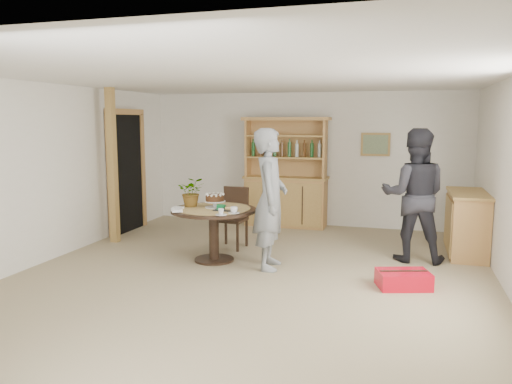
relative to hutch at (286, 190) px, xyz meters
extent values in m
plane|color=tan|center=(0.30, -3.24, -0.69)|extent=(7.00, 7.00, 0.00)
cube|color=white|center=(0.30, 0.26, 0.56)|extent=(6.00, 0.04, 2.50)
cube|color=white|center=(0.30, -6.74, 0.56)|extent=(6.00, 0.04, 2.50)
cube|color=white|center=(-2.70, -3.24, 0.56)|extent=(0.04, 7.00, 2.50)
cube|color=white|center=(0.30, -3.24, 1.81)|extent=(6.00, 7.00, 0.04)
cube|color=tan|center=(1.60, 0.23, 0.86)|extent=(0.52, 0.03, 0.42)
cube|color=#59724C|center=(1.60, 0.21, 0.86)|extent=(0.44, 0.02, 0.34)
cube|color=black|center=(-2.64, -1.24, 0.36)|extent=(0.10, 0.90, 2.10)
cube|color=tan|center=(-2.62, -1.74, 0.36)|extent=(0.12, 0.10, 2.10)
cube|color=tan|center=(-2.62, -0.74, 0.36)|extent=(0.12, 0.10, 2.10)
cube|color=tan|center=(-2.62, -1.24, 1.44)|extent=(0.12, 1.10, 0.10)
cube|color=tan|center=(-2.40, -2.04, 0.56)|extent=(0.12, 0.12, 2.50)
cube|color=tan|center=(0.00, 0.00, -0.24)|extent=(1.50, 0.50, 0.90)
cube|color=tan|center=(0.00, 0.00, 0.23)|extent=(1.56, 0.54, 0.04)
cube|color=tan|center=(0.00, 0.10, 0.78)|extent=(1.50, 0.04, 1.06)
cube|color=tan|center=(-0.73, -0.05, 0.78)|extent=(0.04, 0.34, 1.06)
cube|color=tan|center=(0.73, -0.05, 0.78)|extent=(0.04, 0.34, 1.06)
cube|color=tan|center=(0.00, -0.05, 0.61)|extent=(1.44, 0.32, 0.03)
cube|color=tan|center=(0.00, -0.05, 1.01)|extent=(1.44, 0.32, 0.03)
cube|color=tan|center=(0.00, -0.05, 1.32)|extent=(1.62, 0.40, 0.06)
cylinder|color=#194C1E|center=(-0.56, -0.05, 0.77)|extent=(0.07, 0.07, 0.28)
cylinder|color=#4C2D14|center=(-0.40, -0.05, 0.77)|extent=(0.07, 0.07, 0.28)
cylinder|color=#B2BFB2|center=(-0.24, -0.05, 0.77)|extent=(0.07, 0.07, 0.28)
cylinder|color=#194C1E|center=(-0.08, -0.05, 0.77)|extent=(0.07, 0.07, 0.28)
cylinder|color=#4C2D14|center=(0.08, -0.05, 0.77)|extent=(0.07, 0.07, 0.28)
cylinder|color=#B2BFB2|center=(0.24, -0.05, 0.77)|extent=(0.07, 0.07, 0.28)
cylinder|color=#194C1E|center=(0.40, -0.05, 0.77)|extent=(0.07, 0.07, 0.28)
cylinder|color=#4C2D14|center=(0.56, -0.05, 0.77)|extent=(0.07, 0.07, 0.28)
cube|color=tan|center=(3.04, -1.24, -0.24)|extent=(0.50, 1.20, 0.90)
cube|color=tan|center=(3.04, -1.24, 0.23)|extent=(0.54, 1.26, 0.04)
cylinder|color=black|center=(-0.43, -2.62, 0.04)|extent=(1.20, 1.20, 0.04)
cylinder|color=black|center=(-0.43, -2.62, -0.33)|extent=(0.14, 0.14, 0.70)
cylinder|color=black|center=(-0.43, -2.62, -0.67)|extent=(0.56, 0.56, 0.03)
cylinder|color=tan|center=(-0.43, -2.62, 0.07)|extent=(1.04, 1.04, 0.01)
cube|color=black|center=(-0.43, -1.87, -0.24)|extent=(0.45, 0.45, 0.04)
cube|color=black|center=(-0.42, -1.68, 0.01)|extent=(0.42, 0.06, 0.46)
cube|color=black|center=(-0.42, -1.68, 0.23)|extent=(0.42, 0.07, 0.05)
cube|color=black|center=(-0.63, -2.03, -0.47)|extent=(0.03, 0.04, 0.44)
cube|color=black|center=(-0.27, -2.06, -0.47)|extent=(0.03, 0.04, 0.44)
cube|color=black|center=(-0.60, -1.68, -0.47)|extent=(0.03, 0.04, 0.44)
cube|color=black|center=(-0.24, -1.71, -0.47)|extent=(0.03, 0.04, 0.44)
cylinder|color=white|center=(-0.43, -2.57, 0.08)|extent=(0.28, 0.28, 0.01)
cylinder|color=white|center=(-0.43, -2.57, 0.12)|extent=(0.05, 0.05, 0.08)
cylinder|color=white|center=(-0.43, -2.57, 0.16)|extent=(0.30, 0.30, 0.01)
cylinder|color=#402412|center=(-0.43, -2.57, 0.21)|extent=(0.26, 0.26, 0.09)
cylinder|color=white|center=(-0.43, -2.57, 0.26)|extent=(0.08, 0.08, 0.01)
sphere|color=white|center=(-0.31, -2.57, 0.26)|extent=(0.04, 0.04, 0.04)
sphere|color=white|center=(-0.33, -2.51, 0.26)|extent=(0.04, 0.04, 0.04)
sphere|color=white|center=(-0.37, -2.47, 0.26)|extent=(0.04, 0.04, 0.04)
sphere|color=white|center=(-0.43, -2.45, 0.26)|extent=(0.04, 0.04, 0.04)
sphere|color=white|center=(-0.49, -2.47, 0.26)|extent=(0.04, 0.04, 0.04)
sphere|color=white|center=(-0.54, -2.51, 0.26)|extent=(0.04, 0.04, 0.04)
sphere|color=white|center=(-0.55, -2.57, 0.26)|extent=(0.04, 0.04, 0.04)
sphere|color=white|center=(-0.54, -2.63, 0.26)|extent=(0.04, 0.04, 0.04)
sphere|color=white|center=(-0.49, -2.67, 0.26)|extent=(0.04, 0.04, 0.04)
sphere|color=white|center=(-0.43, -2.69, 0.26)|extent=(0.04, 0.04, 0.04)
sphere|color=white|center=(-0.37, -2.67, 0.26)|extent=(0.04, 0.04, 0.04)
sphere|color=white|center=(-0.33, -2.63, 0.26)|extent=(0.04, 0.04, 0.04)
imported|color=#3F7233|center=(-0.78, -2.57, 0.28)|extent=(0.47, 0.44, 0.42)
cube|color=black|center=(-0.21, -2.74, 0.08)|extent=(0.30, 0.20, 0.01)
cube|color=#0B6830|center=(-0.27, -2.74, 0.11)|extent=(0.10, 0.10, 0.06)
cube|color=#0B6830|center=(-0.27, -2.74, 0.15)|extent=(0.11, 0.02, 0.01)
cylinder|color=silver|center=(-0.03, -2.90, 0.08)|extent=(0.15, 0.15, 0.01)
imported|color=silver|center=(-0.03, -2.90, 0.12)|extent=(0.10, 0.10, 0.08)
cylinder|color=silver|center=(-0.15, -3.07, 0.08)|extent=(0.15, 0.15, 0.01)
imported|color=silver|center=(-0.15, -3.07, 0.12)|extent=(0.08, 0.08, 0.07)
cube|color=white|center=(-0.88, -2.82, 0.09)|extent=(0.14, 0.08, 0.03)
cube|color=white|center=(-0.85, -2.94, 0.09)|extent=(0.16, 0.11, 0.03)
cube|color=white|center=(-0.79, -3.04, 0.09)|extent=(0.16, 0.14, 0.03)
imported|color=gray|center=(0.42, -2.72, 0.25)|extent=(0.55, 0.74, 1.88)
imported|color=black|center=(2.26, -1.80, 0.25)|extent=(0.92, 0.72, 1.88)
cube|color=red|center=(2.16, -3.06, -0.59)|extent=(0.69, 0.56, 0.20)
cube|color=black|center=(2.16, -3.06, -0.48)|extent=(0.55, 0.21, 0.01)
camera|label=1|loc=(2.11, -9.06, 1.29)|focal=35.00mm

